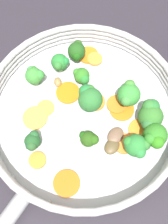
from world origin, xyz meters
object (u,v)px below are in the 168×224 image
object	(u,v)px
carrot_slice_4	(122,109)
carrot_slice_8	(88,55)
broccoli_floret_3	(60,63)
broccoli_floret_6	(89,139)
mushroom_piece_2	(116,136)
broccoli_floret_5	(129,95)
broccoli_floret_0	(77,51)
skillet	(84,116)
carrot_slice_11	(37,160)
carrot_slice_7	(35,118)
broccoli_floret_1	(137,146)
broccoli_floret_7	(33,141)
mushroom_piece_1	(112,147)
broccoli_floret_4	(155,136)
carrot_slice_3	(68,93)
broccoli_floret_8	(34,75)
carrot_slice_1	(46,108)
carrot_slice_2	(140,131)
carrot_slice_0	(95,102)
carrot_slice_6	(95,59)
broccoli_floret_10	(82,76)
carrot_slice_10	(67,183)
carrot_slice_5	(117,104)
broccoli_floret_2	(90,98)
carrot_slice_9	(124,144)
broccoli_floret_9	(150,115)

from	to	relation	value
carrot_slice_4	carrot_slice_8	distance (m)	0.14
broccoli_floret_3	broccoli_floret_6	size ratio (longest dim) A/B	1.11
mushroom_piece_2	broccoli_floret_5	bearing A→B (deg)	87.76
carrot_slice_8	broccoli_floret_0	world-z (taller)	broccoli_floret_0
skillet	carrot_slice_11	bearing A→B (deg)	-116.66
carrot_slice_7	broccoli_floret_1	xyz separation A→B (m)	(0.19, -0.01, 0.03)
broccoli_floret_7	mushroom_piece_1	world-z (taller)	broccoli_floret_7
carrot_slice_4	broccoli_floret_4	world-z (taller)	broccoli_floret_4
carrot_slice_3	broccoli_floret_8	xyz separation A→B (m)	(-0.07, 0.01, 0.02)
carrot_slice_1	carrot_slice_2	size ratio (longest dim) A/B	0.76
carrot_slice_0	carrot_slice_1	world-z (taller)	carrot_slice_0
carrot_slice_6	broccoli_floret_10	xyz separation A→B (m)	(-0.01, -0.06, 0.02)
broccoli_floret_6	broccoli_floret_10	bearing A→B (deg)	112.25
broccoli_floret_0	broccoli_floret_3	xyz separation A→B (m)	(-0.02, -0.03, -0.00)
mushroom_piece_1	carrot_slice_10	bearing A→B (deg)	-124.80
carrot_slice_4	mushroom_piece_2	xyz separation A→B (m)	(0.00, -0.06, 0.00)
skillet	carrot_slice_1	world-z (taller)	carrot_slice_1
broccoli_floret_6	mushroom_piece_1	world-z (taller)	broccoli_floret_6
skillet	carrot_slice_4	world-z (taller)	carrot_slice_4
carrot_slice_2	broccoli_floret_4	xyz separation A→B (m)	(0.02, -0.01, 0.03)
carrot_slice_4	carrot_slice_5	xyz separation A→B (m)	(-0.01, 0.01, 0.00)
broccoli_floret_1	broccoli_floret_7	distance (m)	0.18
broccoli_floret_2	broccoli_floret_5	world-z (taller)	same
carrot_slice_7	broccoli_floret_2	distance (m)	0.11
broccoli_floret_2	broccoli_floret_6	distance (m)	0.07
broccoli_floret_4	mushroom_piece_1	world-z (taller)	broccoli_floret_4
skillet	carrot_slice_4	bearing A→B (deg)	25.33
carrot_slice_10	broccoli_floret_5	size ratio (longest dim) A/B	0.86
carrot_slice_3	mushroom_piece_2	distance (m)	0.13
carrot_slice_9	broccoli_floret_5	size ratio (longest dim) A/B	0.71
broccoli_floret_2	carrot_slice_8	bearing A→B (deg)	107.18
broccoli_floret_10	carrot_slice_2	bearing A→B (deg)	-27.24
carrot_slice_7	carrot_slice_9	bearing A→B (deg)	-0.26
carrot_slice_9	carrot_slice_10	bearing A→B (deg)	-128.94
carrot_slice_4	broccoli_floret_9	world-z (taller)	broccoli_floret_9
carrot_slice_6	broccoli_floret_3	world-z (taller)	broccoli_floret_3
carrot_slice_9	broccoli_floret_9	distance (m)	0.07
carrot_slice_3	broccoli_floret_10	distance (m)	0.04
carrot_slice_4	broccoli_floret_4	size ratio (longest dim) A/B	0.87
skillet	carrot_slice_9	distance (m)	0.09
broccoli_floret_4	broccoli_floret_5	bearing A→B (deg)	133.09
skillet	carrot_slice_7	world-z (taller)	carrot_slice_7
carrot_slice_9	broccoli_floret_6	distance (m)	0.07
carrot_slice_9	broccoli_floret_7	bearing A→B (deg)	-162.79
carrot_slice_8	carrot_slice_6	bearing A→B (deg)	-21.19
mushroom_piece_2	broccoli_floret_1	bearing A→B (deg)	-23.12
carrot_slice_11	broccoli_floret_0	world-z (taller)	broccoli_floret_0
carrot_slice_9	broccoli_floret_7	xyz separation A→B (m)	(-0.15, -0.05, 0.02)
carrot_slice_2	carrot_slice_7	xyz separation A→B (m)	(-0.20, -0.03, 0.00)
mushroom_piece_2	carrot_slice_1	bearing A→B (deg)	173.31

